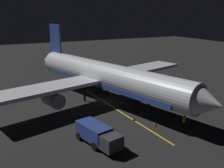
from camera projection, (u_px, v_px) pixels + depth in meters
ground_plane at (106, 102)px, 43.06m from camera, size 180.00×180.00×0.20m
apron_guide_stripe at (117, 110)px, 39.52m from camera, size 1.18×25.03×0.01m
airliner at (104, 76)px, 42.37m from camera, size 36.60×39.41×11.91m
baggage_truck at (97, 135)px, 28.93m from camera, size 3.37×6.46×2.16m
catering_truck at (147, 84)px, 48.90m from camera, size 6.33×3.98×2.58m
ground_crew_worker at (184, 122)px, 33.04m from camera, size 0.40×0.40×1.74m
traffic_cone_near_left at (134, 119)px, 35.59m from camera, size 0.50×0.50×0.55m
traffic_cone_near_right at (155, 124)px, 33.86m from camera, size 0.50×0.50×0.55m
traffic_cone_under_wing at (141, 112)px, 38.13m from camera, size 0.50×0.50×0.55m
traffic_cone_far at (105, 138)px, 30.07m from camera, size 0.50×0.50×0.55m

